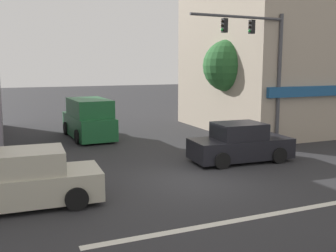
% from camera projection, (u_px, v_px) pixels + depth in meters
% --- Properties ---
extents(ground_plane, '(120.00, 120.00, 0.00)m').
position_uv_depth(ground_plane, '(194.00, 181.00, 13.32)').
color(ground_plane, '#2B2B2D').
extents(lane_marking_stripe, '(9.00, 0.24, 0.01)m').
position_uv_depth(lane_marking_stripe, '(255.00, 217.00, 10.14)').
color(lane_marking_stripe, silver).
rests_on(lane_marking_stripe, ground).
extents(building_right_corner, '(10.73, 9.68, 10.39)m').
position_uv_depth(building_right_corner, '(289.00, 43.00, 24.24)').
color(building_right_corner, tan).
rests_on(building_right_corner, ground).
extents(street_tree, '(2.84, 2.84, 5.25)m').
position_uv_depth(street_tree, '(229.00, 66.00, 21.35)').
color(street_tree, '#4C3823').
rests_on(street_tree, ground).
extents(traffic_light_mast, '(4.89, 0.39, 6.20)m').
position_uv_depth(traffic_light_mast, '(263.00, 58.00, 17.91)').
color(traffic_light_mast, '#47474C').
rests_on(traffic_light_mast, ground).
extents(sedan_crossing_center, '(4.18, 2.03, 1.58)m').
position_uv_depth(sedan_crossing_center, '(26.00, 181.00, 10.88)').
color(sedan_crossing_center, '#B7B29E').
rests_on(sedan_crossing_center, ground).
extents(van_crossing_leftbound, '(2.21, 4.69, 2.11)m').
position_uv_depth(van_crossing_leftbound, '(89.00, 119.00, 20.92)').
color(van_crossing_leftbound, '#1E6033').
rests_on(van_crossing_leftbound, ground).
extents(sedan_approaching_near, '(4.19, 2.05, 1.58)m').
position_uv_depth(sedan_approaching_near, '(240.00, 144.00, 15.93)').
color(sedan_approaching_near, black).
rests_on(sedan_approaching_near, ground).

